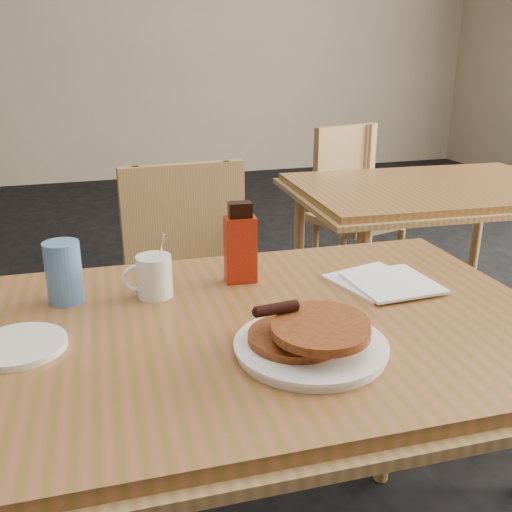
{
  "coord_description": "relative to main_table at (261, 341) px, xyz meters",
  "views": [
    {
      "loc": [
        -0.38,
        -0.97,
        1.23
      ],
      "look_at": [
        -0.06,
        0.03,
        0.86
      ],
      "focal_mm": 40.0,
      "sensor_mm": 36.0,
      "label": 1
    }
  ],
  "objects": [
    {
      "name": "wall_back",
      "position": [
        0.07,
        5.03,
        0.69
      ],
      "size": [
        8.0,
        0.0,
        8.0
      ],
      "primitive_type": "plane",
      "rotation": [
        1.57,
        0.0,
        0.0
      ],
      "color": "#BEAC93",
      "rests_on": "ground"
    },
    {
      "name": "coffee_mug",
      "position": [
        -0.18,
        0.18,
        0.09
      ],
      "size": [
        0.11,
        0.07,
        0.14
      ],
      "rotation": [
        0.0,
        0.0,
        0.11
      ],
      "color": "white",
      "rests_on": "main_table"
    },
    {
      "name": "napkin_stack",
      "position": [
        0.32,
        0.09,
        0.05
      ],
      "size": [
        0.22,
        0.23,
        0.01
      ],
      "rotation": [
        0.0,
        0.0,
        0.23
      ],
      "color": "white",
      "rests_on": "main_table"
    },
    {
      "name": "chair_neighbor_far",
      "position": [
        1.05,
        1.67,
        -0.18
      ],
      "size": [
        0.49,
        0.5,
        0.88
      ],
      "rotation": [
        0.0,
        0.0,
        0.27
      ],
      "color": "tan",
      "rests_on": "floor"
    },
    {
      "name": "blue_tumbler",
      "position": [
        -0.35,
        0.21,
        0.11
      ],
      "size": [
        0.09,
        0.09,
        0.13
      ],
      "primitive_type": "cylinder",
      "rotation": [
        0.0,
        0.0,
        -0.22
      ],
      "color": "#507FBD",
      "rests_on": "main_table"
    },
    {
      "name": "chair_main_far",
      "position": [
        0.02,
        0.75,
        -0.17
      ],
      "size": [
        0.43,
        0.43,
        0.9
      ],
      "rotation": [
        0.0,
        0.0,
        0.05
      ],
      "color": "tan",
      "rests_on": "floor"
    },
    {
      "name": "side_saucer",
      "position": [
        -0.43,
        0.02,
        0.05
      ],
      "size": [
        0.18,
        0.18,
        0.01
      ],
      "primitive_type": "cylinder",
      "rotation": [
        0.0,
        0.0,
        -0.14
      ],
      "color": "white",
      "rests_on": "main_table"
    },
    {
      "name": "pancake_plate",
      "position": [
        0.04,
        -0.14,
        0.07
      ],
      "size": [
        0.26,
        0.26,
        0.08
      ],
      "rotation": [
        0.0,
        0.0,
        -0.35
      ],
      "color": "white",
      "rests_on": "main_table"
    },
    {
      "name": "syrup_bottle",
      "position": [
        0.02,
        0.2,
        0.13
      ],
      "size": [
        0.07,
        0.05,
        0.18
      ],
      "rotation": [
        0.0,
        0.0,
        -0.1
      ],
      "color": "maroon",
      "rests_on": "main_table"
    },
    {
      "name": "neighbor_table",
      "position": [
        1.02,
        0.93,
        -0.0
      ],
      "size": [
        1.16,
        0.83,
        0.75
      ],
      "rotation": [
        0.0,
        0.0,
        -0.07
      ],
      "color": "#945734",
      "rests_on": "floor"
    },
    {
      "name": "main_table",
      "position": [
        0.0,
        0.0,
        0.0
      ],
      "size": [
        1.21,
        0.85,
        0.75
      ],
      "rotation": [
        0.0,
        0.0,
        -0.04
      ],
      "color": "#945734",
      "rests_on": "floor"
    }
  ]
}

